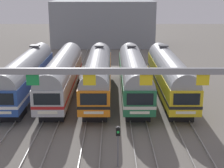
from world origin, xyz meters
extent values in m
plane|color=slate|center=(0.00, 0.00, 0.00)|extent=(160.00, 160.00, 0.00)
cube|color=gray|center=(-8.66, 17.00, 0.07)|extent=(0.07, 70.00, 0.15)
cube|color=gray|center=(-7.22, 17.00, 0.07)|extent=(0.07, 70.00, 0.15)
cube|color=gray|center=(-4.69, 17.00, 0.07)|extent=(0.07, 70.00, 0.15)
cube|color=gray|center=(-3.25, 17.00, 0.07)|extent=(0.07, 70.00, 0.15)
cube|color=gray|center=(-0.72, 17.00, 0.07)|extent=(0.07, 70.00, 0.15)
cube|color=gray|center=(0.72, 17.00, 0.07)|extent=(0.07, 70.00, 0.15)
cube|color=gray|center=(3.25, 17.00, 0.07)|extent=(0.07, 70.00, 0.15)
cube|color=gray|center=(4.69, 17.00, 0.07)|extent=(0.07, 70.00, 0.15)
cube|color=gray|center=(7.22, 17.00, 0.07)|extent=(0.07, 70.00, 0.15)
cube|color=gray|center=(8.66, 17.00, 0.07)|extent=(0.07, 70.00, 0.15)
cube|color=#284C9E|center=(-7.94, 0.00, 2.23)|extent=(2.85, 18.00, 2.35)
cube|color=white|center=(-7.94, 0.00, 1.87)|extent=(2.88, 18.02, 0.28)
cylinder|color=gray|center=(-7.94, 0.00, 3.40)|extent=(2.74, 17.64, 2.74)
cube|color=silver|center=(-7.94, -9.02, 1.47)|extent=(1.71, 0.05, 0.24)
cube|color=black|center=(-7.94, -6.30, 0.53)|extent=(2.28, 2.60, 1.05)
cube|color=black|center=(-7.94, 6.30, 0.53)|extent=(2.28, 2.60, 1.05)
cube|color=#4C4C51|center=(-7.94, 5.04, 4.95)|extent=(1.10, 1.10, 0.20)
cube|color=#B2B5BA|center=(-3.97, 0.00, 2.23)|extent=(2.85, 18.00, 2.35)
cube|color=#B21E1E|center=(-3.97, 0.00, 1.87)|extent=(2.88, 18.02, 0.28)
cylinder|color=gray|center=(-3.97, 0.00, 3.40)|extent=(2.74, 17.64, 2.74)
cube|color=black|center=(-3.97, -9.02, 2.70)|extent=(2.28, 0.06, 1.03)
cube|color=silver|center=(-3.97, -9.02, 1.47)|extent=(1.71, 0.05, 0.24)
cube|color=black|center=(-3.97, -6.30, 0.53)|extent=(2.28, 2.60, 1.05)
cube|color=black|center=(-3.97, 6.30, 0.53)|extent=(2.28, 2.60, 1.05)
cube|color=orange|center=(0.00, 0.00, 2.23)|extent=(2.85, 18.00, 2.35)
cube|color=black|center=(0.00, 0.00, 1.87)|extent=(2.88, 18.02, 0.28)
cylinder|color=gray|center=(0.00, 0.00, 3.40)|extent=(2.74, 17.64, 2.74)
cube|color=black|center=(0.00, -9.02, 2.70)|extent=(2.28, 0.06, 1.03)
cube|color=silver|center=(0.00, -9.02, 1.47)|extent=(1.71, 0.05, 0.24)
cube|color=black|center=(0.00, -6.30, 0.53)|extent=(2.28, 2.60, 1.05)
cube|color=black|center=(0.00, 6.30, 0.53)|extent=(2.28, 2.60, 1.05)
cube|color=#4C4C51|center=(0.00, 5.04, 4.95)|extent=(1.10, 1.10, 0.20)
cube|color=#236B42|center=(3.97, 0.00, 2.23)|extent=(2.85, 18.00, 2.35)
cube|color=silver|center=(3.97, 0.00, 1.87)|extent=(2.88, 18.02, 0.28)
cylinder|color=gray|center=(3.97, 0.00, 3.40)|extent=(2.74, 17.64, 2.74)
cube|color=black|center=(3.97, -9.02, 2.70)|extent=(2.28, 0.06, 1.03)
cube|color=silver|center=(3.97, -9.02, 1.47)|extent=(1.71, 0.05, 0.24)
cube|color=black|center=(3.97, -6.30, 0.53)|extent=(2.28, 2.60, 1.05)
cube|color=black|center=(3.97, 6.30, 0.53)|extent=(2.28, 2.60, 1.05)
cube|color=#4C4C51|center=(3.97, 5.04, 4.95)|extent=(1.10, 1.10, 0.20)
cube|color=gold|center=(7.94, 0.00, 2.23)|extent=(2.85, 18.00, 2.35)
cube|color=black|center=(7.94, 0.00, 1.87)|extent=(2.88, 18.02, 0.28)
cylinder|color=gray|center=(7.94, 0.00, 3.40)|extent=(2.74, 17.64, 2.74)
cube|color=black|center=(7.94, -9.02, 2.70)|extent=(2.28, 0.06, 1.03)
cube|color=silver|center=(7.94, -9.02, 1.47)|extent=(1.71, 0.05, 0.24)
cube|color=black|center=(7.94, -6.30, 0.53)|extent=(2.28, 2.60, 1.05)
cube|color=black|center=(7.94, 6.30, 0.53)|extent=(2.28, 2.60, 1.05)
cube|color=#4C4C51|center=(7.94, 5.04, 4.95)|extent=(1.10, 1.10, 0.20)
cube|color=gray|center=(0.00, -13.50, 6.25)|extent=(20.68, 0.32, 0.44)
cube|color=#198C3F|center=(-3.97, -13.50, 5.63)|extent=(0.90, 0.08, 0.80)
cube|color=yellow|center=(0.00, -13.50, 5.63)|extent=(0.90, 0.08, 0.80)
cube|color=yellow|center=(3.97, -13.50, 5.63)|extent=(0.90, 0.08, 0.80)
cube|color=yellow|center=(7.94, -13.50, 5.63)|extent=(0.90, 0.08, 0.80)
cylinder|color=#59595E|center=(1.99, -15.53, 1.48)|extent=(0.12, 0.12, 2.97)
cube|color=black|center=(1.99, -15.53, 2.62)|extent=(0.28, 0.24, 0.60)
sphere|color=green|center=(1.99, -15.67, 2.62)|extent=(0.18, 0.18, 0.18)
cube|color=gray|center=(-0.27, 35.44, 4.63)|extent=(20.94, 10.00, 9.26)
camera|label=1|loc=(1.58, -36.26, 11.81)|focal=54.15mm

